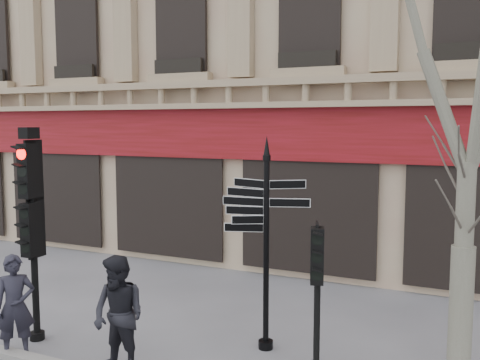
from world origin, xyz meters
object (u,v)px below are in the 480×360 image
object	(u,v)px
fingerpost	(266,207)
traffic_signal_main	(32,207)
pedestrian_a	(15,306)
pedestrian_b	(119,316)
traffic_signal_secondary	(318,271)

from	to	relation	value
fingerpost	traffic_signal_main	distance (m)	4.09
pedestrian_a	pedestrian_b	distance (m)	1.94
fingerpost	traffic_signal_main	bearing A→B (deg)	-169.58
pedestrian_a	traffic_signal_secondary	bearing A→B (deg)	-23.36
traffic_signal_secondary	pedestrian_b	distance (m)	3.13
traffic_signal_main	pedestrian_b	distance (m)	2.65
fingerpost	traffic_signal_secondary	bearing A→B (deg)	-31.08
pedestrian_b	traffic_signal_secondary	bearing A→B (deg)	33.06
pedestrian_a	pedestrian_b	bearing A→B (deg)	-35.86
fingerpost	traffic_signal_secondary	size ratio (longest dim) A/B	1.60
fingerpost	traffic_signal_secondary	distance (m)	1.40
fingerpost	pedestrian_a	bearing A→B (deg)	-159.83
traffic_signal_secondary	pedestrian_b	xyz separation A→B (m)	(-2.72, -1.39, -0.66)
traffic_signal_secondary	pedestrian_b	bearing A→B (deg)	-170.89
pedestrian_b	traffic_signal_main	bearing A→B (deg)	174.51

